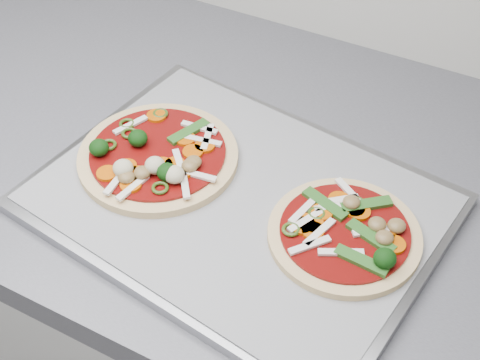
% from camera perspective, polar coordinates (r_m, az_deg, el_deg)
% --- Properties ---
extents(base_cabinet, '(3.60, 0.60, 0.86)m').
position_cam_1_polar(base_cabinet, '(1.31, -10.35, -9.35)').
color(base_cabinet, silver).
rests_on(base_cabinet, ground).
extents(countertop, '(3.60, 0.60, 0.04)m').
position_cam_1_polar(countertop, '(0.98, -13.69, 6.25)').
color(countertop, slate).
rests_on(countertop, base_cabinet).
extents(baking_tray, '(0.49, 0.39, 0.01)m').
position_cam_1_polar(baking_tray, '(0.78, -0.17, -1.95)').
color(baking_tray, gray).
rests_on(baking_tray, countertop).
extents(parchment, '(0.47, 0.37, 0.00)m').
position_cam_1_polar(parchment, '(0.77, -0.17, -1.52)').
color(parchment, '#94959A').
rests_on(parchment, baking_tray).
extents(pizza_left, '(0.27, 0.27, 0.03)m').
position_cam_1_polar(pizza_left, '(0.81, -7.10, 1.99)').
color(pizza_left, tan).
rests_on(pizza_left, parchment).
extents(pizza_right, '(0.20, 0.20, 0.03)m').
position_cam_1_polar(pizza_right, '(0.73, 9.07, -4.44)').
color(pizza_right, tan).
rests_on(pizza_right, parchment).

